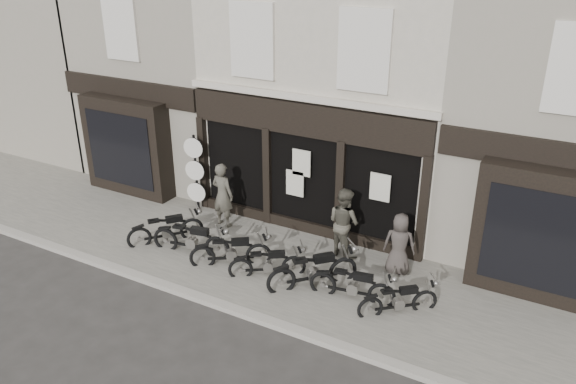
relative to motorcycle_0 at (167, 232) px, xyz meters
The scene contains 17 objects.
ground_plane 3.09m from the motorcycle_0, ahead, with size 90.00×90.00×0.00m, color #2D2B28.
pavement 3.07m from the motorcycle_0, ahead, with size 30.00×4.20×0.12m, color #615D55.
kerb 3.51m from the motorcycle_0, 30.01° to the right, with size 30.00×0.25×0.13m, color gray.
central_building 7.24m from the motorcycle_0, 60.97° to the left, with size 7.30×6.22×8.34m.
neighbour_left 7.31m from the motorcycle_0, 121.63° to the left, with size 5.60×6.73×8.34m.
filler_left 13.25m from the motorcycle_0, 154.38° to the left, with size 11.00×6.00×8.20m, color gray.
motorcycle_0 is the anchor object (origin of this frame).
motorcycle_1 1.04m from the motorcycle_0, ahead, with size 2.24×0.78×1.08m.
motorcycle_2 2.29m from the motorcycle_0, ahead, with size 1.87×1.42×1.02m.
motorcycle_3 3.39m from the motorcycle_0, ahead, with size 1.71×1.32×0.94m.
motorcycle_4 4.59m from the motorcycle_0, ahead, with size 1.79×1.88×1.12m.
motorcycle_5 5.65m from the motorcycle_0, ahead, with size 2.06×0.64×0.99m.
motorcycle_6 6.77m from the motorcycle_0, ahead, with size 1.58×1.42×0.91m.
man_left 1.91m from the motorcycle_0, 62.34° to the left, with size 0.71×0.46×1.94m, color #4A473D.
man_centre 4.96m from the motorcycle_0, 20.11° to the left, with size 0.93×0.73×1.92m, color #49463B.
man_right 6.40m from the motorcycle_0, 13.92° to the left, with size 0.79×0.52×1.62m, color #3F3834.
advert_sign_post 2.25m from the motorcycle_0, 103.31° to the left, with size 0.62×0.40×2.57m.
Camera 1 is at (6.65, -10.00, 7.76)m, focal length 35.00 mm.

